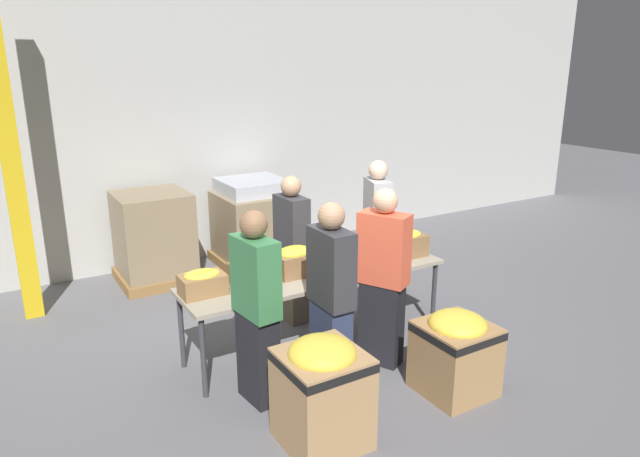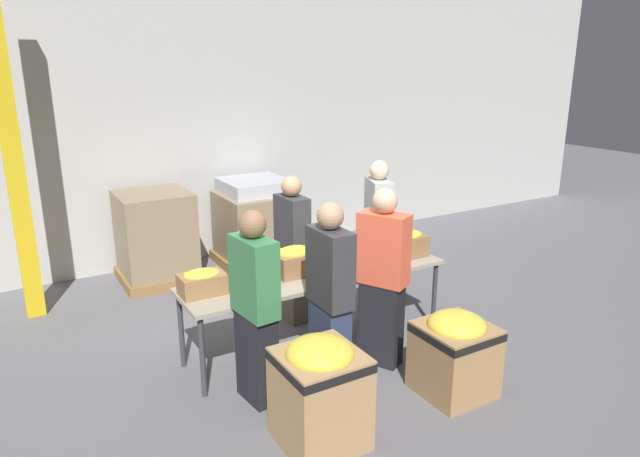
# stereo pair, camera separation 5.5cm
# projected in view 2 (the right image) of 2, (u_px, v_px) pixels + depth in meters

# --- Properties ---
(ground_plane) EXTENTS (30.00, 30.00, 0.00)m
(ground_plane) POSITION_uv_depth(u_px,v_px,m) (316.00, 345.00, 5.86)
(ground_plane) COLOR slate
(wall_back) EXTENTS (16.00, 0.08, 4.00)m
(wall_back) POSITION_uv_depth(u_px,v_px,m) (199.00, 121.00, 8.00)
(wall_back) COLOR #B7B7B2
(wall_back) RESTS_ON ground_plane
(sorting_table) EXTENTS (2.72, 0.71, 0.79)m
(sorting_table) POSITION_uv_depth(u_px,v_px,m) (316.00, 278.00, 5.65)
(sorting_table) COLOR #9E937F
(sorting_table) RESTS_ON ground_plane
(banana_box_0) EXTENTS (0.40, 0.27, 0.25)m
(banana_box_0) POSITION_uv_depth(u_px,v_px,m) (202.00, 282.00, 5.11)
(banana_box_0) COLOR olive
(banana_box_0) RESTS_ON sorting_table
(banana_box_1) EXTENTS (0.40, 0.31, 0.28)m
(banana_box_1) POSITION_uv_depth(u_px,v_px,m) (252.00, 270.00, 5.33)
(banana_box_1) COLOR olive
(banana_box_1) RESTS_ON sorting_table
(banana_box_2) EXTENTS (0.39, 0.29, 0.30)m
(banana_box_2) POSITION_uv_depth(u_px,v_px,m) (295.00, 260.00, 5.56)
(banana_box_2) COLOR olive
(banana_box_2) RESTS_ON sorting_table
(banana_box_3) EXTENTS (0.41, 0.32, 0.23)m
(banana_box_3) POSITION_uv_depth(u_px,v_px,m) (335.00, 259.00, 5.74)
(banana_box_3) COLOR olive
(banana_box_3) RESTS_ON sorting_table
(banana_box_4) EXTENTS (0.40, 0.34, 0.24)m
(banana_box_4) POSITION_uv_depth(u_px,v_px,m) (371.00, 249.00, 6.00)
(banana_box_4) COLOR tan
(banana_box_4) RESTS_ON sorting_table
(banana_box_5) EXTENTS (0.40, 0.32, 0.28)m
(banana_box_5) POSITION_uv_depth(u_px,v_px,m) (407.00, 243.00, 6.11)
(banana_box_5) COLOR olive
(banana_box_5) RESTS_ON sorting_table
(volunteer_0) EXTENTS (0.23, 0.46, 1.70)m
(volunteer_0) POSITION_uv_depth(u_px,v_px,m) (330.00, 300.00, 4.88)
(volunteer_0) COLOR #2D3856
(volunteer_0) RESTS_ON ground_plane
(volunteer_1) EXTENTS (0.42, 0.52, 1.72)m
(volunteer_1) POSITION_uv_depth(u_px,v_px,m) (382.00, 279.00, 5.31)
(volunteer_1) COLOR black
(volunteer_1) RESTS_ON ground_plane
(volunteer_2) EXTENTS (0.37, 0.51, 1.71)m
(volunteer_2) POSITION_uv_depth(u_px,v_px,m) (378.00, 231.00, 6.83)
(volunteer_2) COLOR black
(volunteer_2) RESTS_ON ground_plane
(volunteer_3) EXTENTS (0.27, 0.47, 1.68)m
(volunteer_3) POSITION_uv_depth(u_px,v_px,m) (255.00, 310.00, 4.71)
(volunteer_3) COLOR black
(volunteer_3) RESTS_ON ground_plane
(volunteer_4) EXTENTS (0.23, 0.45, 1.65)m
(volunteer_4) POSITION_uv_depth(u_px,v_px,m) (292.00, 250.00, 6.24)
(volunteer_4) COLOR #6B604C
(volunteer_4) RESTS_ON ground_plane
(donation_bin_0) EXTENTS (0.60, 0.60, 0.86)m
(donation_bin_0) POSITION_uv_depth(u_px,v_px,m) (320.00, 389.00, 4.26)
(donation_bin_0) COLOR tan
(donation_bin_0) RESTS_ON ground_plane
(donation_bin_1) EXTENTS (0.59, 0.59, 0.75)m
(donation_bin_1) POSITION_uv_depth(u_px,v_px,m) (455.00, 351.00, 4.93)
(donation_bin_1) COLOR #A37A4C
(donation_bin_1) RESTS_ON ground_plane
(support_pillar) EXTENTS (0.20, 0.20, 4.00)m
(support_pillar) POSITION_uv_depth(u_px,v_px,m) (10.00, 140.00, 6.03)
(support_pillar) COLOR gold
(support_pillar) RESTS_ON ground_plane
(pallet_stack_0) EXTENTS (0.94, 0.94, 1.22)m
(pallet_stack_0) POSITION_uv_depth(u_px,v_px,m) (256.00, 222.00, 8.14)
(pallet_stack_0) COLOR olive
(pallet_stack_0) RESTS_ON ground_plane
(pallet_stack_1) EXTENTS (1.11, 1.11, 1.03)m
(pallet_stack_1) POSITION_uv_depth(u_px,v_px,m) (258.00, 229.00, 8.12)
(pallet_stack_1) COLOR olive
(pallet_stack_1) RESTS_ON ground_plane
(pallet_stack_2) EXTENTS (0.97, 0.97, 1.19)m
(pallet_stack_2) POSITION_uv_depth(u_px,v_px,m) (156.00, 238.00, 7.45)
(pallet_stack_2) COLOR olive
(pallet_stack_2) RESTS_ON ground_plane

